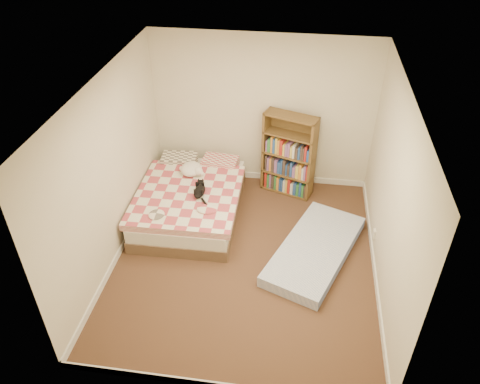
# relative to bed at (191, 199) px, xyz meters

# --- Properties ---
(room) EXTENTS (3.51, 4.01, 2.51)m
(room) POSITION_rel_bed_xyz_m (0.96, -0.90, 0.95)
(room) COLOR #4E2E21
(room) RESTS_ON ground
(bed) EXTENTS (1.54, 2.08, 0.55)m
(bed) POSITION_rel_bed_xyz_m (0.00, 0.00, 0.00)
(bed) COLOR brown
(bed) RESTS_ON room
(bookshelf) EXTENTS (0.92, 0.54, 1.38)m
(bookshelf) POSITION_rel_bed_xyz_m (1.42, 0.82, 0.27)
(bookshelf) COLOR brown
(bookshelf) RESTS_ON room
(floor_mattress) EXTENTS (1.45, 2.03, 0.17)m
(floor_mattress) POSITION_rel_bed_xyz_m (1.91, -0.70, -0.17)
(floor_mattress) COLOR #7184BC
(floor_mattress) RESTS_ON room
(black_cat) EXTENTS (0.22, 0.58, 0.13)m
(black_cat) POSITION_rel_bed_xyz_m (0.19, -0.16, 0.30)
(black_cat) COLOR black
(black_cat) RESTS_ON bed
(white_dog) EXTENTS (0.42, 0.44, 0.18)m
(white_dog) POSITION_rel_bed_xyz_m (-0.04, 0.32, 0.33)
(white_dog) COLOR white
(white_dog) RESTS_ON bed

